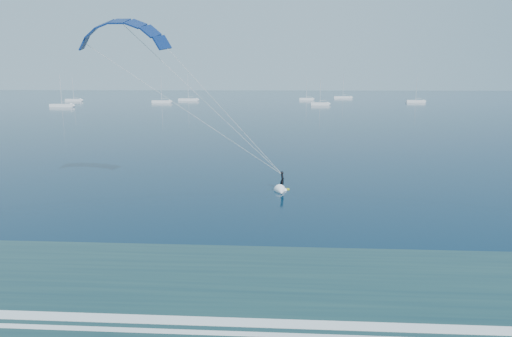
{
  "coord_description": "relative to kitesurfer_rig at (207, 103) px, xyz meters",
  "views": [
    {
      "loc": [
        6.75,
        -8.92,
        10.62
      ],
      "look_at": [
        4.49,
        27.39,
        3.51
      ],
      "focal_mm": 32.0,
      "sensor_mm": 36.0,
      "label": 1
    }
  ],
  "objects": [
    {
      "name": "kitesurfer_rig",
      "position": [
        0.0,
        0.0,
        0.0
      ],
      "size": [
        19.33,
        8.32,
        16.65
      ],
      "color": "#BBC417",
      "rests_on": "ground"
    },
    {
      "name": "sailboat_3",
      "position": [
        21.76,
        153.94,
        -7.86
      ],
      "size": [
        7.58,
        2.4,
        10.68
      ],
      "color": "white",
      "rests_on": "ground"
    },
    {
      "name": "sailboat_8",
      "position": [
        -97.28,
        181.34,
        -7.84
      ],
      "size": [
        8.12,
        2.4,
        12.14
      ],
      "color": "white",
      "rests_on": "ground"
    },
    {
      "name": "sailboat_1",
      "position": [
        -49.71,
        168.65,
        -7.85
      ],
      "size": [
        8.92,
        2.4,
        12.21
      ],
      "color": "white",
      "rests_on": "ground"
    },
    {
      "name": "sailboat_2",
      "position": [
        -41.86,
        190.37,
        -7.84
      ],
      "size": [
        10.0,
        2.4,
        13.3
      ],
      "color": "white",
      "rests_on": "ground"
    },
    {
      "name": "sailboat_5",
      "position": [
        68.16,
        179.17,
        -7.85
      ],
      "size": [
        8.57,
        2.4,
        11.72
      ],
      "color": "white",
      "rests_on": "ground"
    },
    {
      "name": "sailboat_0",
      "position": [
        -80.48,
        134.93,
        -7.85
      ],
      "size": [
        9.16,
        2.4,
        12.39
      ],
      "color": "white",
      "rests_on": "ground"
    },
    {
      "name": "sailboat_4",
      "position": [
        40.31,
        226.91,
        -7.84
      ],
      "size": [
        10.28,
        2.4,
        13.77
      ],
      "color": "white",
      "rests_on": "ground"
    },
    {
      "name": "sailboat_7",
      "position": [
        18.26,
        201.33,
        -7.85
      ],
      "size": [
        7.29,
        2.4,
        11.2
      ],
      "color": "white",
      "rests_on": "ground"
    }
  ]
}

